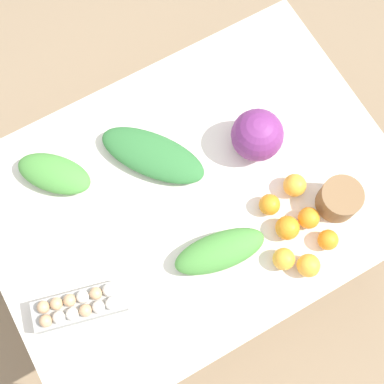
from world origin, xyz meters
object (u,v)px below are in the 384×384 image
Objects in this scene: greens_bunch_dandelion at (153,155)px; orange_2 at (270,205)px; orange_1 at (284,259)px; egg_carton at (79,306)px; paper_bag at (339,199)px; orange_6 at (328,240)px; greens_bunch_chard at (220,251)px; orange_5 at (295,185)px; orange_4 at (309,266)px; greens_bunch_beet_tops at (54,174)px; orange_3 at (309,218)px; cabbage_purple at (257,135)px; orange_0 at (287,228)px.

greens_bunch_dandelion is 5.30× the size of orange_2.
greens_bunch_dandelion is at bearing -69.26° from orange_1.
orange_1 is (-0.63, 0.19, -0.01)m from egg_carton.
orange_6 is at bearing 42.69° from paper_bag.
greens_bunch_chard is 3.90× the size of orange_5.
greens_bunch_chard is at bearing -5.90° from paper_bag.
orange_2 is 0.11m from orange_5.
greens_bunch_chard is at bearing -36.09° from orange_1.
orange_4 is at bearing 135.42° from orange_1.
egg_carton reaches higher than greens_bunch_chard.
orange_5 reaches higher than orange_4.
egg_carton is at bearing 37.51° from greens_bunch_dandelion.
paper_bag is 0.23m from orange_2.
greens_bunch_beet_tops is (0.35, -0.50, -0.01)m from greens_bunch_chard.
orange_6 is at bearing 156.97° from greens_bunch_chard.
orange_5 is (0.10, -0.11, -0.01)m from paper_bag.
orange_4 reaches higher than orange_1.
greens_bunch_dandelion is 0.56m from orange_3.
orange_5 is (-0.03, 0.20, -0.05)m from cabbage_purple.
egg_carton is 0.90m from paper_bag.
egg_carton is (0.77, 0.21, -0.05)m from cabbage_purple.
paper_bag is at bearing -178.76° from orange_3.
egg_carton is 0.80m from orange_5.
orange_4 is at bearing 113.79° from greens_bunch_dandelion.
greens_bunch_chard is 3.79× the size of orange_0.
paper_bag is 1.94× the size of orange_2.
paper_bag reaches higher than greens_bunch_beet_tops.
egg_carton is at bearing 0.43° from orange_5.
greens_bunch_chard reaches higher than orange_6.
greens_bunch_chard is 1.17× the size of greens_bunch_beet_tops.
cabbage_purple is 2.34× the size of orange_4.
egg_carton is at bearing 15.04° from cabbage_purple.
greens_bunch_dandelion is 0.51m from orange_0.
orange_0 reaches higher than orange_2.
orange_6 is (-0.03, 0.41, -0.05)m from cabbage_purple.
orange_1 is (-0.20, 0.52, 0.00)m from greens_bunch_dandelion.
orange_6 is at bearing 173.87° from orange_1.
orange_3 is at bearing 140.35° from greens_bunch_beet_tops.
cabbage_purple is 0.58× the size of greens_bunch_chard.
egg_carton is 0.45m from greens_bunch_beet_tops.
cabbage_purple is 0.34m from paper_bag.
paper_bag reaches higher than orange_0.
orange_4 is at bearing 141.53° from greens_bunch_chard.
cabbage_purple is 2.49× the size of orange_2.
paper_bag is 1.78× the size of orange_5.
orange_1 is 1.02× the size of orange_2.
orange_2 is (-0.69, 0.01, -0.01)m from egg_carton.
paper_bag is 0.64m from greens_bunch_dandelion.
greens_bunch_beet_tops is at bearing -50.29° from orange_1.
orange_0 is at bearing 94.75° from orange_2.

